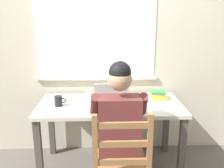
{
  "coord_description": "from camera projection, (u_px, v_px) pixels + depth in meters",
  "views": [
    {
      "loc": [
        -0.07,
        -2.38,
        1.59
      ],
      "look_at": [
        0.02,
        -0.05,
        0.95
      ],
      "focal_mm": 39.71,
      "sensor_mm": 36.0,
      "label": 1
    }
  ],
  "objects": [
    {
      "name": "ground_plane",
      "position": [
        110.0,
        166.0,
        2.71
      ],
      "size": [
        8.0,
        8.0,
        0.0
      ],
      "primitive_type": "plane",
      "color": "#56514C"
    },
    {
      "name": "back_wall",
      "position": [
        109.0,
        43.0,
        2.78
      ],
      "size": [
        6.0,
        0.08,
        2.6
      ],
      "color": "beige",
      "rests_on": "ground"
    },
    {
      "name": "desk",
      "position": [
        110.0,
        112.0,
        2.54
      ],
      "size": [
        1.45,
        0.7,
        0.73
      ],
      "color": "beige",
      "rests_on": "ground"
    },
    {
      "name": "seated_person",
      "position": [
        119.0,
        124.0,
        2.12
      ],
      "size": [
        0.5,
        0.6,
        1.26
      ],
      "color": "brown",
      "rests_on": "ground"
    },
    {
      "name": "wooden_chair",
      "position": [
        121.0,
        166.0,
        1.91
      ],
      "size": [
        0.42,
        0.42,
        0.95
      ],
      "color": "olive",
      "rests_on": "ground"
    },
    {
      "name": "laptop",
      "position": [
        112.0,
        103.0,
        2.36
      ],
      "size": [
        0.33,
        0.28,
        0.23
      ],
      "color": "#ADAFB2",
      "rests_on": "desk"
    },
    {
      "name": "computer_mouse",
      "position": [
        141.0,
        109.0,
        2.31
      ],
      "size": [
        0.06,
        0.1,
        0.03
      ],
      "primitive_type": "ellipsoid",
      "color": "black",
      "rests_on": "desk"
    },
    {
      "name": "coffee_mug_white",
      "position": [
        90.0,
        94.0,
        2.69
      ],
      "size": [
        0.12,
        0.08,
        0.09
      ],
      "color": "silver",
      "rests_on": "desk"
    },
    {
      "name": "coffee_mug_dark",
      "position": [
        59.0,
        101.0,
        2.44
      ],
      "size": [
        0.11,
        0.08,
        0.1
      ],
      "color": "black",
      "rests_on": "desk"
    },
    {
      "name": "book_stack_main",
      "position": [
        158.0,
        95.0,
        2.65
      ],
      "size": [
        0.17,
        0.16,
        0.09
      ],
      "color": "gold",
      "rests_on": "desk"
    },
    {
      "name": "paper_pile_near_laptop",
      "position": [
        129.0,
        100.0,
        2.61
      ],
      "size": [
        0.23,
        0.2,
        0.01
      ],
      "primitive_type": "cube",
      "rotation": [
        0.0,
        0.0,
        -0.08
      ],
      "color": "silver",
      "rests_on": "desk"
    },
    {
      "name": "paper_pile_back_corner",
      "position": [
        82.0,
        98.0,
        2.67
      ],
      "size": [
        0.29,
        0.25,
        0.01
      ],
      "primitive_type": "cube",
      "rotation": [
        0.0,
        0.0,
        0.47
      ],
      "color": "white",
      "rests_on": "desk"
    },
    {
      "name": "landscape_photo_print",
      "position": [
        136.0,
        98.0,
        2.7
      ],
      "size": [
        0.13,
        0.1,
        0.0
      ],
      "primitive_type": "cube",
      "rotation": [
        0.0,
        0.0,
        0.06
      ],
      "color": "#C63D33",
      "rests_on": "desk"
    }
  ]
}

